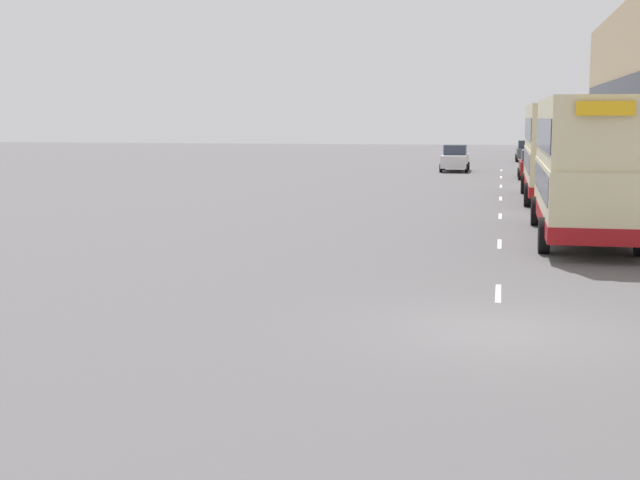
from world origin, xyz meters
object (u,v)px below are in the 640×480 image
at_px(double_decker_bus_ahead, 556,150).
at_px(car_0, 535,165).
at_px(car_3, 546,158).
at_px(car_2, 455,158).
at_px(car_1, 527,151).
at_px(double_decker_bus_near, 584,165).

xyz_separation_m(double_decker_bus_ahead, car_0, (-0.40, 14.60, -1.41)).
xyz_separation_m(car_0, car_3, (1.11, 9.61, 0.01)).
distance_m(double_decker_bus_ahead, car_0, 14.67).
bearing_deg(double_decker_bus_ahead, car_2, 104.57).
xyz_separation_m(car_2, car_3, (6.30, 2.71, -0.03)).
bearing_deg(car_2, car_0, 126.98).
relative_size(car_1, car_2, 0.99).
relative_size(double_decker_bus_ahead, car_0, 2.26).
distance_m(double_decker_bus_near, car_0, 28.00).
xyz_separation_m(double_decker_bus_near, car_3, (0.63, 37.56, -1.41)).
distance_m(double_decker_bus_near, double_decker_bus_ahead, 13.36).
height_order(double_decker_bus_near, car_0, double_decker_bus_near).
bearing_deg(car_1, car_0, -90.40).
bearing_deg(car_0, car_2, 126.98).
relative_size(double_decker_bus_ahead, car_2, 2.26).
relative_size(double_decker_bus_near, car_2, 2.24).
xyz_separation_m(double_decker_bus_near, car_2, (-5.67, 34.85, -1.38)).
bearing_deg(car_2, double_decker_bus_near, 99.25).
bearing_deg(car_1, car_2, -108.93).
xyz_separation_m(double_decker_bus_near, car_0, (-0.48, 27.96, -1.41)).
xyz_separation_m(double_decker_bus_ahead, car_3, (0.71, 24.21, -1.41)).
distance_m(car_0, car_3, 9.67).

